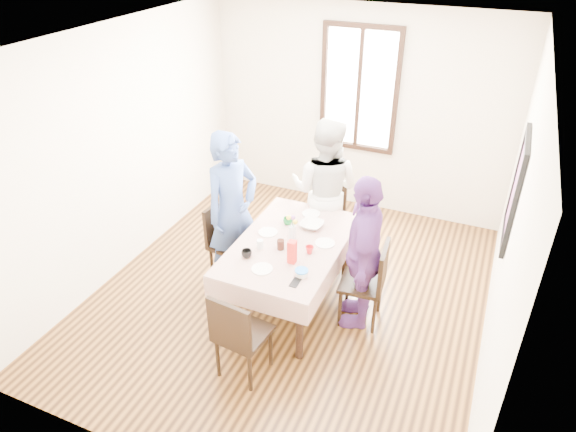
% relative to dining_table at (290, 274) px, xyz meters
% --- Properties ---
extents(ground, '(4.50, 4.50, 0.00)m').
position_rel_dining_table_xyz_m(ground, '(-0.05, 0.14, -0.38)').
color(ground, black).
rests_on(ground, ground).
extents(back_wall, '(4.00, 0.00, 4.00)m').
position_rel_dining_table_xyz_m(back_wall, '(-0.05, 2.39, 0.98)').
color(back_wall, beige).
rests_on(back_wall, ground).
extents(right_wall, '(0.00, 4.50, 4.50)m').
position_rel_dining_table_xyz_m(right_wall, '(1.95, 0.14, 0.98)').
color(right_wall, beige).
rests_on(right_wall, ground).
extents(window_frame, '(1.02, 0.06, 1.62)m').
position_rel_dining_table_xyz_m(window_frame, '(-0.05, 2.37, 1.27)').
color(window_frame, black).
rests_on(window_frame, back_wall).
extents(window_pane, '(0.90, 0.02, 1.50)m').
position_rel_dining_table_xyz_m(window_pane, '(-0.05, 2.38, 1.27)').
color(window_pane, white).
rests_on(window_pane, back_wall).
extents(art_poster, '(0.04, 0.76, 0.96)m').
position_rel_dining_table_xyz_m(art_poster, '(1.93, 0.44, 1.18)').
color(art_poster, red).
rests_on(art_poster, right_wall).
extents(dining_table, '(0.90, 1.51, 0.75)m').
position_rel_dining_table_xyz_m(dining_table, '(0.00, 0.00, 0.00)').
color(dining_table, black).
rests_on(dining_table, ground).
extents(tablecloth, '(1.02, 1.63, 0.01)m').
position_rel_dining_table_xyz_m(tablecloth, '(0.00, 0.00, 0.38)').
color(tablecloth, '#61180C').
rests_on(tablecloth, dining_table).
extents(chair_left, '(0.47, 0.47, 0.91)m').
position_rel_dining_table_xyz_m(chair_left, '(-0.75, 0.14, 0.08)').
color(chair_left, black).
rests_on(chair_left, ground).
extents(chair_right, '(0.45, 0.45, 0.91)m').
position_rel_dining_table_xyz_m(chair_right, '(0.75, 0.05, 0.08)').
color(chair_right, black).
rests_on(chair_right, ground).
extents(chair_far, '(0.44, 0.44, 0.91)m').
position_rel_dining_table_xyz_m(chair_far, '(0.00, 1.04, 0.08)').
color(chair_far, black).
rests_on(chair_far, ground).
extents(chair_near, '(0.46, 0.46, 0.91)m').
position_rel_dining_table_xyz_m(chair_near, '(0.00, -1.04, 0.08)').
color(chair_near, black).
rests_on(chair_near, ground).
extents(person_left, '(0.65, 0.76, 1.77)m').
position_rel_dining_table_xyz_m(person_left, '(-0.73, 0.14, 0.51)').
color(person_left, '#375190').
rests_on(person_left, ground).
extents(person_far, '(0.84, 0.66, 1.72)m').
position_rel_dining_table_xyz_m(person_far, '(0.00, 1.02, 0.49)').
color(person_far, beige).
rests_on(person_far, ground).
extents(person_right, '(0.58, 1.01, 1.62)m').
position_rel_dining_table_xyz_m(person_right, '(0.73, 0.05, 0.44)').
color(person_right, '#64327E').
rests_on(person_right, ground).
extents(mug_black, '(0.10, 0.10, 0.08)m').
position_rel_dining_table_xyz_m(mug_black, '(-0.28, -0.39, 0.43)').
color(mug_black, black).
rests_on(mug_black, tablecloth).
extents(mug_flag, '(0.12, 0.12, 0.08)m').
position_rel_dining_table_xyz_m(mug_flag, '(0.24, -0.09, 0.42)').
color(mug_flag, red).
rests_on(mug_flag, tablecloth).
extents(mug_green, '(0.14, 0.14, 0.08)m').
position_rel_dining_table_xyz_m(mug_green, '(-0.16, 0.32, 0.43)').
color(mug_green, '#0C7226').
rests_on(mug_green, tablecloth).
extents(serving_bowl, '(0.26, 0.26, 0.06)m').
position_rel_dining_table_xyz_m(serving_bowl, '(0.09, 0.36, 0.42)').
color(serving_bowl, white).
rests_on(serving_bowl, tablecloth).
extents(juice_carton, '(0.07, 0.07, 0.23)m').
position_rel_dining_table_xyz_m(juice_carton, '(0.15, -0.30, 0.50)').
color(juice_carton, red).
rests_on(juice_carton, tablecloth).
extents(butter_tub, '(0.11, 0.11, 0.05)m').
position_rel_dining_table_xyz_m(butter_tub, '(0.31, -0.46, 0.41)').
color(butter_tub, white).
rests_on(butter_tub, tablecloth).
extents(jam_jar, '(0.07, 0.07, 0.10)m').
position_rel_dining_table_xyz_m(jam_jar, '(-0.04, -0.14, 0.44)').
color(jam_jar, black).
rests_on(jam_jar, tablecloth).
extents(drinking_glass, '(0.06, 0.06, 0.09)m').
position_rel_dining_table_xyz_m(drinking_glass, '(-0.23, -0.20, 0.43)').
color(drinking_glass, silver).
rests_on(drinking_glass, tablecloth).
extents(smartphone, '(0.07, 0.14, 0.01)m').
position_rel_dining_table_xyz_m(smartphone, '(0.30, -0.58, 0.39)').
color(smartphone, black).
rests_on(smartphone, tablecloth).
extents(flower_vase, '(0.07, 0.07, 0.14)m').
position_rel_dining_table_xyz_m(flower_vase, '(-0.01, 0.09, 0.46)').
color(flower_vase, silver).
rests_on(flower_vase, tablecloth).
extents(plate_left, '(0.20, 0.20, 0.01)m').
position_rel_dining_table_xyz_m(plate_left, '(-0.28, 0.08, 0.39)').
color(plate_left, white).
rests_on(plate_left, tablecloth).
extents(plate_right, '(0.20, 0.20, 0.01)m').
position_rel_dining_table_xyz_m(plate_right, '(0.33, 0.12, 0.39)').
color(plate_right, white).
rests_on(plate_right, tablecloth).
extents(plate_far, '(0.20, 0.20, 0.01)m').
position_rel_dining_table_xyz_m(plate_far, '(-0.01, 0.61, 0.39)').
color(plate_far, white).
rests_on(plate_far, tablecloth).
extents(plate_near, '(0.20, 0.20, 0.01)m').
position_rel_dining_table_xyz_m(plate_near, '(-0.06, -0.51, 0.39)').
color(plate_near, white).
rests_on(plate_near, tablecloth).
extents(butter_lid, '(0.12, 0.12, 0.01)m').
position_rel_dining_table_xyz_m(butter_lid, '(0.31, -0.46, 0.45)').
color(butter_lid, blue).
rests_on(butter_lid, butter_tub).
extents(flower_bunch, '(0.09, 0.09, 0.10)m').
position_rel_dining_table_xyz_m(flower_bunch, '(-0.01, 0.09, 0.58)').
color(flower_bunch, yellow).
rests_on(flower_bunch, flower_vase).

